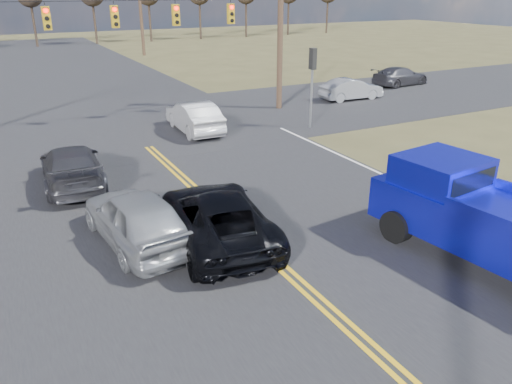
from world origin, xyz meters
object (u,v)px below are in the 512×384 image
silver_suv (136,218)px  cross_car_east_near (351,89)px  white_car_queue (194,117)px  cross_car_east_far (400,76)px  black_suv (218,216)px  pickup_truck (485,217)px  dgrey_car_queue (72,166)px

silver_suv → cross_car_east_near: size_ratio=1.14×
silver_suv → white_car_queue: bearing=-124.8°
cross_car_east_near → cross_car_east_far: size_ratio=0.89×
cross_car_east_near → white_car_queue: bearing=105.4°
white_car_queue → cross_car_east_far: bearing=-162.8°
black_suv → cross_car_east_far: bearing=-135.1°
white_car_queue → pickup_truck: bearing=99.7°
cross_car_east_near → pickup_truck: bearing=154.9°
cross_car_east_far → black_suv: bearing=120.9°
black_suv → cross_car_east_near: (15.04, 13.47, -0.06)m
silver_suv → white_car_queue: (5.59, 10.12, -0.04)m
cross_car_east_far → white_car_queue: bearing=99.6°
dgrey_car_queue → black_suv: bearing=118.5°
dgrey_car_queue → cross_car_east_near: 19.29m
black_suv → white_car_queue: white_car_queue is taller
dgrey_car_queue → white_car_queue: bearing=-140.0°
cross_car_east_near → silver_suv: bearing=129.6°
cross_car_east_far → dgrey_car_queue: bearing=105.8°
pickup_truck → cross_car_east_far: (15.63, 19.88, -0.49)m
dgrey_car_queue → cross_car_east_far: bearing=-154.4°
silver_suv → cross_car_east_near: silver_suv is taller
white_car_queue → dgrey_car_queue: size_ratio=0.93×
white_car_queue → dgrey_car_queue: (-6.44, -4.66, -0.04)m
silver_suv → black_suv: (2.02, -0.85, -0.05)m
cross_car_east_far → cross_car_east_near: bearing=104.9°
dgrey_car_queue → cross_car_east_far: (24.13, 9.51, -0.05)m
dgrey_car_queue → cross_car_east_near: dgrey_car_queue is taller
black_suv → dgrey_car_queue: black_suv is taller
pickup_truck → cross_car_east_near: 19.91m
dgrey_car_queue → cross_car_east_near: size_ratio=1.21×
silver_suv → cross_car_east_far: size_ratio=1.01×
black_suv → cross_car_east_near: bearing=-129.9°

